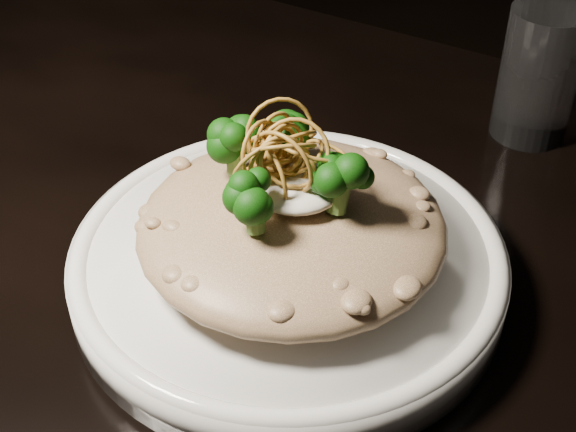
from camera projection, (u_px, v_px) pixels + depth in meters
The scene contains 7 objects.
table at pixel (289, 396), 0.56m from camera, with size 1.10×0.80×0.75m.
plate at pixel (288, 265), 0.52m from camera, with size 0.28×0.28×0.03m, color white.
risotto at pixel (292, 226), 0.50m from camera, with size 0.19×0.19×0.04m, color brown.
broccoli at pixel (276, 164), 0.47m from camera, with size 0.13×0.13×0.05m, color black, non-canonical shape.
cheese at pixel (296, 185), 0.48m from camera, with size 0.06×0.06×0.02m, color white.
shallots at pixel (283, 143), 0.47m from camera, with size 0.06×0.06×0.04m, color brown, non-canonical shape.
drinking_glass at pixel (539, 74), 0.64m from camera, with size 0.06×0.06×0.11m, color silver.
Camera 1 is at (0.19, -0.31, 1.11)m, focal length 50.00 mm.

